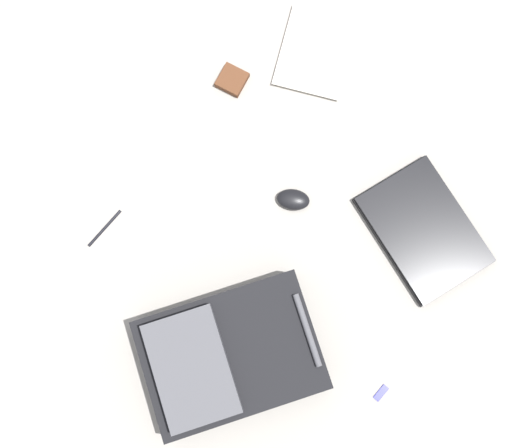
# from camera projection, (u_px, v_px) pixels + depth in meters

# --- Properties ---
(ground_plane) EXTENTS (3.97, 3.97, 0.00)m
(ground_plane) POSITION_uv_depth(u_px,v_px,m) (261.00, 226.00, 1.74)
(ground_plane) COLOR gray
(backpack) EXTENTS (0.50, 0.55, 0.17)m
(backpack) POSITION_uv_depth(u_px,v_px,m) (227.00, 355.00, 1.61)
(backpack) COLOR black
(backpack) RESTS_ON ground_plane
(laptop) EXTENTS (0.41, 0.34, 0.03)m
(laptop) POSITION_uv_depth(u_px,v_px,m) (423.00, 230.00, 1.72)
(laptop) COLOR black
(laptop) RESTS_ON ground_plane
(book_blue) EXTENTS (0.29, 0.32, 0.01)m
(book_blue) POSITION_uv_depth(u_px,v_px,m) (315.00, 52.00, 1.81)
(book_blue) COLOR silver
(book_blue) RESTS_ON ground_plane
(computer_mouse) EXTENTS (0.11, 0.10, 0.03)m
(computer_mouse) POSITION_uv_depth(u_px,v_px,m) (293.00, 200.00, 1.73)
(computer_mouse) COLOR black
(computer_mouse) RESTS_ON ground_plane
(pen_black) EXTENTS (0.01, 0.13, 0.01)m
(pen_black) POSITION_uv_depth(u_px,v_px,m) (104.00, 228.00, 1.73)
(pen_black) COLOR black
(pen_black) RESTS_ON ground_plane
(earbud_pouch) EXTENTS (0.09, 0.09, 0.02)m
(earbud_pouch) POSITION_uv_depth(u_px,v_px,m) (232.00, 80.00, 1.79)
(earbud_pouch) COLOR #59331E
(earbud_pouch) RESTS_ON ground_plane
(usb_stick) EXTENTS (0.02, 0.05, 0.01)m
(usb_stick) POSITION_uv_depth(u_px,v_px,m) (381.00, 393.00, 1.66)
(usb_stick) COLOR #191999
(usb_stick) RESTS_ON ground_plane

